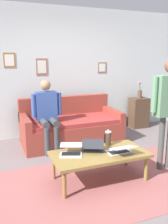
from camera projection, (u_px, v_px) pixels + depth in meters
ground_plane at (105, 175)px, 3.53m from camera, size 7.68×7.68×0.00m
area_rug at (102, 183)px, 3.30m from camera, size 3.10×1.73×0.01m
back_wall at (60, 72)px, 5.22m from camera, size 7.04×0.11×2.70m
couch at (71, 127)px, 4.83m from camera, size 1.91×0.93×0.88m
coffee_table at (100, 156)px, 3.31m from camera, size 1.31×0.66×0.40m
laptop_left at (120, 150)px, 3.28m from camera, size 0.34×0.34×0.14m
laptop_center at (71, 151)px, 3.25m from camera, size 0.38×0.39×0.11m
laptop_right at (93, 147)px, 3.37m from camera, size 0.40×0.40×0.15m
french_press at (108, 138)px, 3.56m from camera, size 0.11×0.09×0.24m
side_shelf at (139, 113)px, 5.85m from camera, size 0.42×0.32×0.72m
flower_vase at (140, 92)px, 5.74m from camera, size 0.11×0.10×0.40m
person_seated at (47, 111)px, 4.34m from camera, size 0.55×0.51×1.28m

